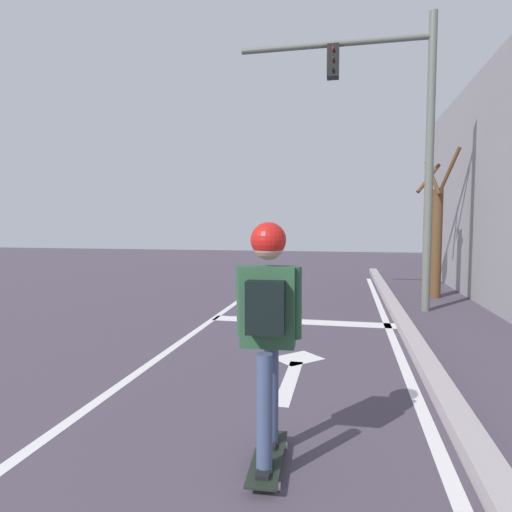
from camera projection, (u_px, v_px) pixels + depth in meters
name	position (u px, v px, depth m)	size (l,w,h in m)	color
lane_line_center	(126.00, 381.00, 4.86)	(0.12, 20.00, 0.01)	silver
lane_line_curbside	(420.00, 404.00, 4.23)	(0.12, 20.00, 0.01)	silver
stop_bar	(302.00, 322.00, 7.80)	(3.27, 0.40, 0.01)	silver
lane_arrow_stem	(290.00, 381.00, 4.85)	(0.16, 1.40, 0.01)	silver
lane_arrow_head	(298.00, 358.00, 5.68)	(0.56, 0.44, 0.01)	silver
curb_strip	(447.00, 399.00, 4.17)	(0.24, 24.00, 0.14)	#A59A9C
skateboard	(268.00, 458.00, 3.14)	(0.26, 0.80, 0.08)	black
skater	(268.00, 310.00, 3.04)	(0.47, 0.62, 1.69)	#3E4D6D
traffic_signal_mast	(391.00, 119.00, 8.66)	(3.89, 0.34, 5.87)	#5F6559
roadside_tree	(437.00, 235.00, 10.33)	(0.98, 0.89, 3.55)	brown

